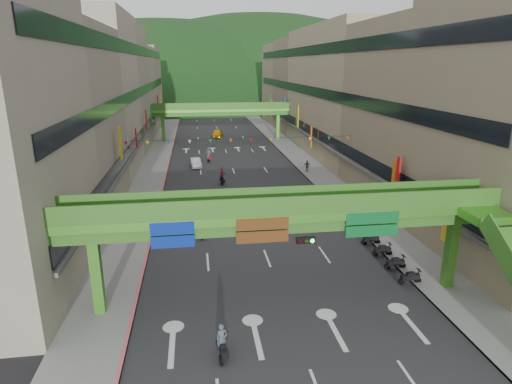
# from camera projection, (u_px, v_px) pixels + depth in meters

# --- Properties ---
(ground) EXTENTS (320.00, 320.00, 0.00)m
(ground) POSITION_uv_depth(u_px,v_px,m) (307.00, 363.00, 21.16)
(ground) COLOR black
(ground) RESTS_ON ground
(road_slab) EXTENTS (18.00, 140.00, 0.02)m
(road_slab) POSITION_uv_depth(u_px,v_px,m) (228.00, 156.00, 68.56)
(road_slab) COLOR #28282B
(road_slab) RESTS_ON ground
(sidewalk_left) EXTENTS (4.00, 140.00, 0.15)m
(sidewalk_left) POSITION_uv_depth(u_px,v_px,m) (158.00, 158.00, 67.05)
(sidewalk_left) COLOR gray
(sidewalk_left) RESTS_ON ground
(sidewalk_right) EXTENTS (4.00, 140.00, 0.15)m
(sidewalk_right) POSITION_uv_depth(u_px,v_px,m) (295.00, 154.00, 70.03)
(sidewalk_right) COLOR gray
(sidewalk_right) RESTS_ON ground
(curb_left) EXTENTS (0.20, 140.00, 0.18)m
(curb_left) POSITION_uv_depth(u_px,v_px,m) (170.00, 157.00, 67.31)
(curb_left) COLOR #CC5959
(curb_left) RESTS_ON ground
(curb_right) EXTENTS (0.20, 140.00, 0.18)m
(curb_right) POSITION_uv_depth(u_px,v_px,m) (283.00, 154.00, 69.77)
(curb_right) COLOR gray
(curb_right) RESTS_ON ground
(building_row_left) EXTENTS (12.80, 95.00, 19.00)m
(building_row_left) POSITION_uv_depth(u_px,v_px,m) (99.00, 97.00, 63.28)
(building_row_left) COLOR #9E937F
(building_row_left) RESTS_ON ground
(building_row_right) EXTENTS (12.80, 95.00, 19.00)m
(building_row_right) POSITION_uv_depth(u_px,v_px,m) (345.00, 95.00, 68.41)
(building_row_right) COLOR gray
(building_row_right) RESTS_ON ground
(overpass_near) EXTENTS (28.00, 12.27, 7.10)m
(overpass_near) POSITION_uv_depth(u_px,v_px,m) (302.00, 225.00, 24.89)
(overpass_near) COLOR #4C9E2D
(overpass_near) RESTS_ON ground
(overpass_far) EXTENTS (28.00, 2.20, 7.10)m
(overpass_far) POSITION_uv_depth(u_px,v_px,m) (221.00, 112.00, 81.23)
(overpass_far) COLOR #4C9E2D
(overpass_far) RESTS_ON ground
(hill_left) EXTENTS (168.00, 140.00, 112.00)m
(hill_left) POSITION_uv_depth(u_px,v_px,m) (169.00, 101.00, 170.83)
(hill_left) COLOR #1C4419
(hill_left) RESTS_ON ground
(hill_right) EXTENTS (208.00, 176.00, 128.00)m
(hill_right) POSITION_uv_depth(u_px,v_px,m) (260.00, 96.00, 195.21)
(hill_right) COLOR #1C4419
(hill_right) RESTS_ON ground
(bunting_string) EXTENTS (26.00, 0.36, 0.47)m
(bunting_string) POSITION_uv_depth(u_px,v_px,m) (241.00, 141.00, 47.89)
(bunting_string) COLOR black
(bunting_string) RESTS_ON ground
(scooter_rider_near) EXTENTS (0.69, 1.59, 1.89)m
(scooter_rider_near) POSITION_uv_depth(u_px,v_px,m) (222.00, 343.00, 21.30)
(scooter_rider_near) COLOR black
(scooter_rider_near) RESTS_ON ground
(scooter_rider_mid) EXTENTS (1.01, 1.58, 2.16)m
(scooter_rider_mid) POSITION_uv_depth(u_px,v_px,m) (222.00, 175.00, 52.23)
(scooter_rider_mid) COLOR black
(scooter_rider_mid) RESTS_ON ground
(scooter_rider_left) EXTENTS (1.02, 1.60, 2.07)m
(scooter_rider_left) POSITION_uv_depth(u_px,v_px,m) (202.00, 226.00, 36.14)
(scooter_rider_left) COLOR #97989F
(scooter_rider_left) RESTS_ON ground
(scooter_rider_far) EXTENTS (1.02, 1.59, 2.23)m
(scooter_rider_far) POSITION_uv_depth(u_px,v_px,m) (209.00, 154.00, 64.44)
(scooter_rider_far) COLOR maroon
(scooter_rider_far) RESTS_ON ground
(parked_scooter_row) EXTENTS (1.60, 7.16, 1.08)m
(parked_scooter_row) POSITION_uv_depth(u_px,v_px,m) (389.00, 256.00, 31.68)
(parked_scooter_row) COLOR black
(parked_scooter_row) RESTS_ON ground
(car_silver) EXTENTS (1.83, 4.16, 1.33)m
(car_silver) POSITION_uv_depth(u_px,v_px,m) (196.00, 163.00, 61.11)
(car_silver) COLOR #B6B5BD
(car_silver) RESTS_ON ground
(car_yellow) EXTENTS (2.56, 4.77, 1.54)m
(car_yellow) POSITION_uv_depth(u_px,v_px,m) (217.00, 133.00, 86.47)
(car_yellow) COLOR #E7AA08
(car_yellow) RESTS_ON ground
(pedestrian_red) EXTENTS (0.91, 0.71, 1.85)m
(pedestrian_red) POSITION_uv_depth(u_px,v_px,m) (361.00, 194.00, 45.49)
(pedestrian_red) COLOR red
(pedestrian_red) RESTS_ON ground
(pedestrian_dark) EXTENTS (1.00, 0.69, 1.58)m
(pedestrian_dark) POSITION_uv_depth(u_px,v_px,m) (307.00, 167.00, 57.93)
(pedestrian_dark) COLOR black
(pedestrian_dark) RESTS_ON ground
(pedestrian_blue) EXTENTS (0.81, 0.62, 1.54)m
(pedestrian_blue) POSITION_uv_depth(u_px,v_px,m) (352.00, 208.00, 41.55)
(pedestrian_blue) COLOR #2C3A4E
(pedestrian_blue) RESTS_ON ground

